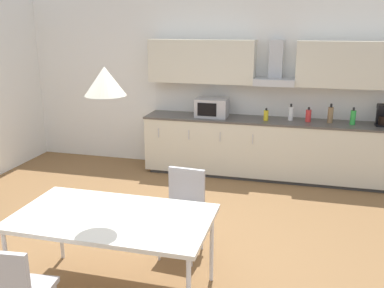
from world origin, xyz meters
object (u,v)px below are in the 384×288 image
at_px(bottle_white, 291,113).
at_px(dining_table, 113,220).
at_px(microwave, 212,108).
at_px(coffee_maker, 383,115).
at_px(bottle_red, 308,116).
at_px(bottle_green, 353,117).
at_px(bottle_brown, 330,115).
at_px(bottle_yellow, 266,115).
at_px(chair_far_right, 183,203).
at_px(pendant_lamp, 105,81).

distance_m(bottle_white, dining_table, 3.60).
relative_size(microwave, dining_table, 0.29).
height_order(microwave, coffee_maker, coffee_maker).
distance_m(bottle_red, bottle_white, 0.25).
relative_size(bottle_green, dining_table, 0.15).
distance_m(bottle_green, bottle_brown, 0.30).
bearing_deg(bottle_yellow, dining_table, -106.47).
bearing_deg(microwave, coffee_maker, 0.62).
relative_size(bottle_green, bottle_white, 1.00).
height_order(bottle_green, bottle_red, bottle_green).
distance_m(bottle_brown, chair_far_right, 2.93).
height_order(bottle_red, bottle_yellow, bottle_red).
height_order(coffee_maker, dining_table, coffee_maker).
distance_m(coffee_maker, dining_table, 4.21).
bearing_deg(bottle_green, bottle_red, 177.15).
bearing_deg(chair_far_right, pendant_lamp, -114.21).
height_order(bottle_red, pendant_lamp, pendant_lamp).
xyz_separation_m(bottle_green, dining_table, (-2.17, -3.29, -0.30)).
bearing_deg(bottle_red, chair_far_right, -115.52).
xyz_separation_m(bottle_red, pendant_lamp, (-1.56, -3.32, 0.87)).
bearing_deg(bottle_brown, dining_table, -119.30).
distance_m(microwave, bottle_white, 1.18).
xyz_separation_m(coffee_maker, bottle_white, (-1.25, 0.02, -0.04)).
height_order(bottle_red, bottle_white, bottle_white).
bearing_deg(chair_far_right, bottle_green, 53.84).
distance_m(microwave, dining_table, 3.32).
relative_size(bottle_green, bottle_brown, 0.89).
height_order(bottle_brown, bottle_yellow, bottle_brown).
height_order(dining_table, pendant_lamp, pendant_lamp).
height_order(bottle_yellow, chair_far_right, bottle_yellow).
relative_size(coffee_maker, pendant_lamp, 0.94).
xyz_separation_m(microwave, bottle_green, (2.03, -0.01, -0.04)).
xyz_separation_m(coffee_maker, chair_far_right, (-2.18, -2.49, -0.51)).
relative_size(coffee_maker, bottle_yellow, 1.63).
xyz_separation_m(microwave, bottle_white, (1.17, 0.05, -0.04)).
xyz_separation_m(coffee_maker, bottle_green, (-0.39, -0.04, -0.04)).
distance_m(bottle_brown, bottle_white, 0.56).
bearing_deg(coffee_maker, bottle_red, -179.41).
bearing_deg(bottle_green, microwave, 179.60).
xyz_separation_m(coffee_maker, bottle_red, (-1.00, -0.01, -0.06)).
bearing_deg(bottle_red, bottle_yellow, -173.16).
xyz_separation_m(bottle_brown, bottle_white, (-0.56, 0.03, -0.01)).
relative_size(coffee_maker, bottle_green, 1.22).
relative_size(dining_table, pendant_lamp, 5.14).
distance_m(bottle_brown, bottle_yellow, 0.91).
height_order(bottle_green, pendant_lamp, pendant_lamp).
relative_size(chair_far_right, pendant_lamp, 2.72).
xyz_separation_m(microwave, chair_far_right, (0.24, -2.46, -0.50)).
relative_size(microwave, chair_far_right, 0.55).
bearing_deg(bottle_yellow, microwave, 176.12).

